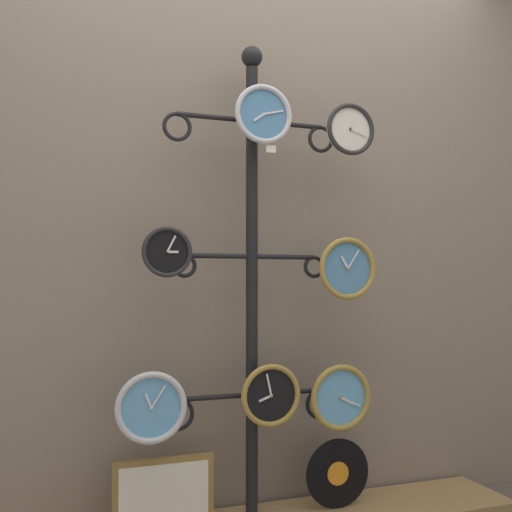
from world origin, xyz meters
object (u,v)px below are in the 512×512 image
object	(u,v)px
clock_top_center	(263,115)
clock_bottom_left	(151,407)
vinyl_record	(338,473)
clock_bottom_right	(340,397)
display_stand	(252,336)
clock_bottom_center	(271,395)
picture_frame	(164,495)
clock_middle_left	(167,252)
clock_top_right	(350,130)
clock_middle_right	(347,268)

from	to	relation	value
clock_top_center	clock_bottom_left	size ratio (longest dim) A/B	0.89
clock_bottom_left	vinyl_record	size ratio (longest dim) A/B	0.93
clock_bottom_left	clock_bottom_right	size ratio (longest dim) A/B	0.98
display_stand	clock_bottom_center	xyz separation A→B (m)	(0.04, -0.10, -0.22)
clock_top_center	picture_frame	world-z (taller)	clock_top_center
clock_middle_left	clock_bottom_right	xyz separation A→B (m)	(0.70, -0.02, -0.58)
clock_top_right	clock_bottom_left	bearing A→B (deg)	-179.59
clock_top_center	clock_top_right	size ratio (longest dim) A/B	1.07
clock_bottom_left	clock_bottom_center	distance (m)	0.46
clock_middle_left	clock_bottom_left	distance (m)	0.57
clock_bottom_center	picture_frame	distance (m)	0.54
picture_frame	vinyl_record	bearing A→B (deg)	-0.75
clock_top_right	clock_middle_left	bearing A→B (deg)	179.33
clock_top_center	vinyl_record	size ratio (longest dim) A/B	0.84
clock_bottom_left	clock_top_right	bearing A→B (deg)	0.41
picture_frame	display_stand	bearing A→B (deg)	5.50
clock_middle_right	picture_frame	size ratio (longest dim) A/B	0.68
clock_bottom_left	clock_bottom_center	size ratio (longest dim) A/B	1.08
clock_top_right	vinyl_record	size ratio (longest dim) A/B	0.78
clock_top_center	vinyl_record	xyz separation A→B (m)	(0.35, 0.07, -1.43)
picture_frame	clock_bottom_center	bearing A→B (deg)	-9.16
clock_bottom_left	clock_bottom_center	xyz separation A→B (m)	(0.46, -0.01, 0.02)
clock_top_right	clock_bottom_center	size ratio (longest dim) A/B	0.90
clock_top_right	clock_bottom_left	world-z (taller)	clock_top_right
display_stand	picture_frame	world-z (taller)	display_stand
clock_top_center	clock_middle_right	size ratio (longest dim) A/B	0.92
clock_top_right	clock_middle_left	size ratio (longest dim) A/B	1.15
clock_middle_left	clock_middle_right	size ratio (longest dim) A/B	0.74
picture_frame	clock_top_center	bearing A→B (deg)	-11.68
vinyl_record	picture_frame	distance (m)	0.71
clock_top_right	vinyl_record	xyz separation A→B (m)	(-0.05, 0.04, -1.41)
clock_top_right	vinyl_record	world-z (taller)	clock_top_right
clock_top_center	vinyl_record	bearing A→B (deg)	10.73
clock_middle_right	clock_bottom_right	size ratio (longest dim) A/B	0.96
clock_bottom_center	clock_bottom_right	distance (m)	0.30
clock_bottom_right	picture_frame	bearing A→B (deg)	175.27
display_stand	clock_middle_right	size ratio (longest dim) A/B	7.57
clock_top_right	vinyl_record	bearing A→B (deg)	142.05
clock_middle_left	picture_frame	world-z (taller)	clock_middle_left
clock_middle_right	clock_bottom_center	world-z (taller)	clock_middle_right
clock_middle_right	clock_bottom_right	world-z (taller)	clock_middle_right
vinyl_record	display_stand	bearing A→B (deg)	173.01
clock_bottom_center	clock_middle_right	bearing A→B (deg)	1.60
clock_top_right	clock_bottom_right	bearing A→B (deg)	-168.78
clock_middle_right	clock_bottom_center	xyz separation A→B (m)	(-0.34, -0.01, -0.49)
clock_bottom_center	vinyl_record	xyz separation A→B (m)	(0.31, 0.05, -0.35)
clock_top_center	display_stand	bearing A→B (deg)	94.27
display_stand	clock_bottom_left	distance (m)	0.49
clock_bottom_right	vinyl_record	distance (m)	0.32
clock_bottom_center	picture_frame	world-z (taller)	clock_bottom_center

